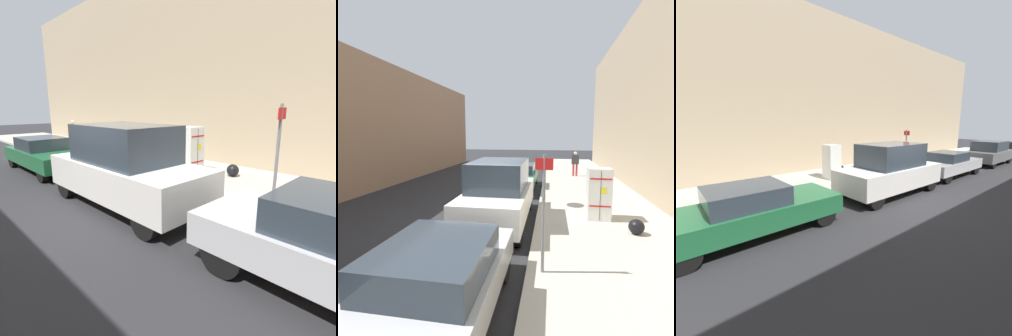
% 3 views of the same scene
% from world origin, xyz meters
% --- Properties ---
extents(ground_plane, '(80.00, 80.00, 0.00)m').
position_xyz_m(ground_plane, '(0.00, 0.00, 0.00)').
color(ground_plane, '#28282B').
extents(sidewalk_slab, '(4.71, 44.00, 0.14)m').
position_xyz_m(sidewalk_slab, '(-4.24, 0.00, 0.07)').
color(sidewalk_slab, '#B2ADA0').
rests_on(sidewalk_slab, ground).
extents(building_facade_near, '(1.50, 39.60, 9.51)m').
position_xyz_m(building_facade_near, '(-7.34, 0.00, 4.75)').
color(building_facade_near, tan).
rests_on(building_facade_near, ground).
extents(discarded_refrigerator, '(0.77, 0.70, 1.77)m').
position_xyz_m(discarded_refrigerator, '(-4.00, -0.52, 1.02)').
color(discarded_refrigerator, silver).
rests_on(discarded_refrigerator, sidewalk_slab).
extents(manhole_cover, '(0.70, 0.70, 0.02)m').
position_xyz_m(manhole_cover, '(-3.38, -2.12, 0.15)').
color(manhole_cover, '#47443F').
rests_on(manhole_cover, sidewalk_slab).
extents(street_sign_post, '(0.36, 0.07, 2.52)m').
position_xyz_m(street_sign_post, '(-2.24, 3.38, 1.55)').
color(street_sign_post, slate).
rests_on(street_sign_post, sidewalk_slab).
extents(trash_bag, '(0.44, 0.44, 0.44)m').
position_xyz_m(trash_bag, '(-4.88, 0.76, 0.36)').
color(trash_bag, black).
rests_on(trash_bag, sidewalk_slab).
extents(pedestrian_walking_far, '(0.49, 0.23, 1.69)m').
position_xyz_m(pedestrian_walking_far, '(-4.00, -9.81, 1.12)').
color(pedestrian_walking_far, '#B73338').
rests_on(pedestrian_walking_far, sidewalk_slab).
extents(parked_sedan_green, '(1.78, 4.59, 1.38)m').
position_xyz_m(parked_sedan_green, '(-0.65, -5.59, 0.71)').
color(parked_sedan_green, '#1E6038').
rests_on(parked_sedan_green, ground).
extents(parked_van_white, '(1.98, 4.79, 2.16)m').
position_xyz_m(parked_van_white, '(-0.65, 0.09, 1.07)').
color(parked_van_white, silver).
rests_on(parked_van_white, ground).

